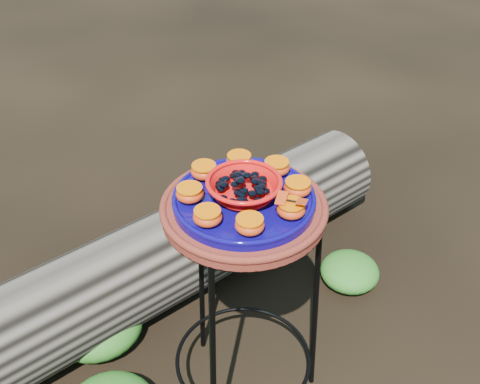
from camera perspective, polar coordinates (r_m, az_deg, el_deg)
plant_stand at (r=1.72m, az=0.33°, el=-11.35°), size 0.44×0.44×0.70m
terracotta_saucer at (r=1.47m, az=0.37°, el=-1.69°), size 0.40×0.40×0.03m
cobalt_plate at (r=1.46m, az=0.38°, el=-0.83°), size 0.35×0.35×0.02m
red_bowl at (r=1.43m, az=0.38°, el=0.30°), size 0.17×0.17×0.05m
glass_gems at (r=1.41m, az=0.39°, el=1.47°), size 0.13×0.13×0.02m
orange_half_0 at (r=1.38m, az=4.86°, el=-1.64°), size 0.07×0.07×0.04m
orange_half_1 at (r=1.45m, az=5.48°, el=0.40°), size 0.07×0.07×0.04m
orange_half_2 at (r=1.52m, az=3.49°, el=2.34°), size 0.07×0.07×0.04m
orange_half_3 at (r=1.54m, az=-0.08°, el=2.95°), size 0.07×0.07×0.04m
orange_half_4 at (r=1.51m, az=-3.43°, el=1.98°), size 0.07×0.07×0.04m
orange_half_5 at (r=1.43m, az=-4.79°, el=-0.15°), size 0.07×0.07×0.04m
orange_half_6 at (r=1.36m, az=-3.10°, el=-2.35°), size 0.07×0.07×0.04m
orange_half_7 at (r=1.34m, az=0.92°, el=-3.14°), size 0.07×0.07×0.04m
butterfly at (r=1.37m, az=4.92°, el=-0.78°), size 0.10×0.09×0.02m
driftwood_log at (r=2.19m, az=-6.30°, el=-5.79°), size 1.78×0.52×0.33m
foliage_right at (r=2.30m, az=10.38°, el=-7.34°), size 0.22×0.22×0.11m
foliage_back at (r=2.12m, az=-13.42°, el=-11.95°), size 0.31×0.31×0.15m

